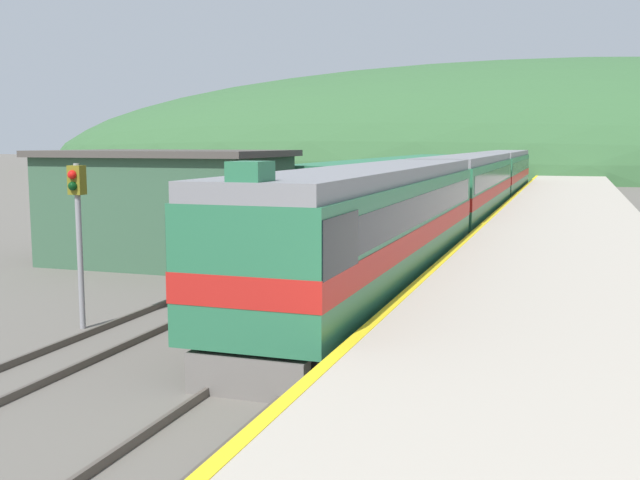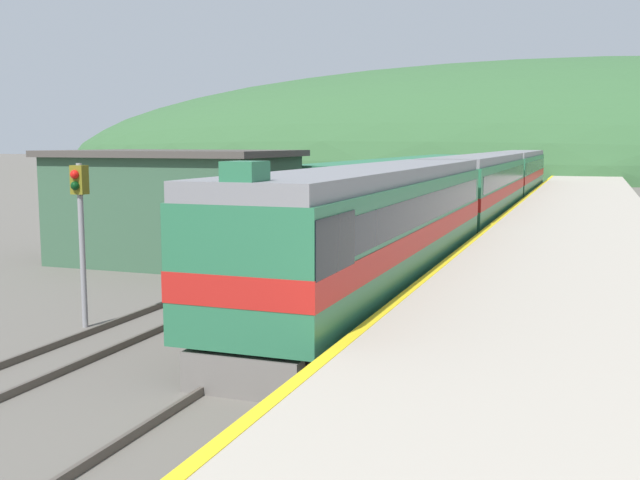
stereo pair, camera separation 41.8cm
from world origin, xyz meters
TOP-DOWN VIEW (x-y plane):
  - track_main at (0.00, 70.00)m, footprint 1.52×180.00m
  - track_siding at (-4.65, 70.00)m, footprint 1.52×180.00m
  - platform at (5.26, 50.00)m, footprint 7.08×140.00m
  - distant_hills at (0.00, 123.35)m, footprint 173.22×77.95m
  - station_shed at (-9.28, 25.80)m, footprint 8.83×6.09m
  - express_train_lead_car at (0.00, 21.60)m, footprint 3.02×19.15m
  - carriage_second at (0.00, 42.52)m, footprint 3.01×20.47m
  - carriage_third at (0.00, 63.87)m, footprint 3.01×20.47m
  - siding_train at (-4.65, 44.62)m, footprint 2.90×31.67m
  - signal_post_siding at (-5.97, 15.77)m, footprint 0.36×0.42m

SIDE VIEW (x-z plane):
  - distant_hills at x=0.00m, z-range -17.10..17.10m
  - track_main at x=0.00m, z-range 0.00..0.16m
  - track_siding at x=-4.65m, z-range 0.00..0.16m
  - platform at x=5.26m, z-range -0.01..1.09m
  - siding_train at x=-4.65m, z-range 0.06..3.74m
  - carriage_second at x=0.00m, z-range 0.17..4.09m
  - carriage_third at x=0.00m, z-range 0.17..4.09m
  - express_train_lead_car at x=0.00m, z-range 0.01..4.28m
  - station_shed at x=-9.28m, z-range 0.02..4.34m
  - signal_post_siding at x=-5.97m, z-range 0.88..4.99m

